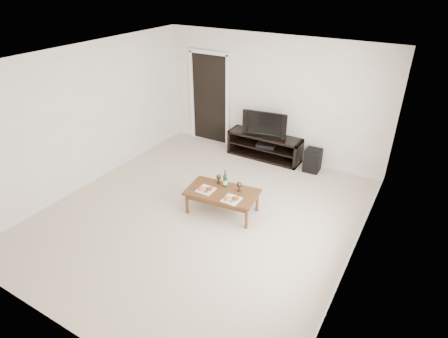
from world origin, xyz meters
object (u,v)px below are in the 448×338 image
television (266,123)px  coffee_table (222,202)px  subwoofer (313,160)px  media_console (264,146)px

television → coffee_table: 2.36m
television → subwoofer: (1.11, -0.03, -0.59)m
media_console → subwoofer: bearing=-1.7°
media_console → subwoofer: media_console is taller
media_console → television: 0.55m
subwoofer → television: bearing=175.7°
television → subwoofer: size_ratio=2.02×
media_console → subwoofer: (1.11, -0.03, -0.04)m
media_console → coffee_table: 2.28m
television → subwoofer: television is taller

